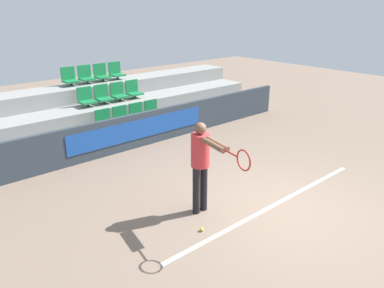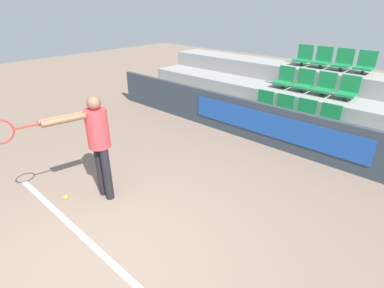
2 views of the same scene
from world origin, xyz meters
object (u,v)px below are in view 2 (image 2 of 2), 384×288
at_px(stadium_chair_1, 283,109).
at_px(stadium_chair_6, 325,86).
at_px(stadium_chair_5, 304,82).
at_px(stadium_chair_10, 343,62).
at_px(stadium_chair_8, 303,57).
at_px(tennis_player, 94,139).
at_px(stadium_chair_4, 285,79).
at_px(stadium_chair_0, 263,104).
at_px(stadium_chair_2, 304,114).
at_px(stadium_chair_9, 322,59).
at_px(stadium_chair_11, 365,64).
at_px(stadium_chair_7, 348,90).
at_px(tennis_ball, 66,197).
at_px(stadium_chair_3, 328,119).

bearing_deg(stadium_chair_1, stadium_chair_6, 62.22).
distance_m(stadium_chair_5, stadium_chair_10, 1.18).
distance_m(stadium_chair_8, tennis_player, 6.21).
relative_size(stadium_chair_1, stadium_chair_8, 1.00).
xyz_separation_m(stadium_chair_4, stadium_chair_8, (0.00, 0.97, 0.43)).
relative_size(stadium_chair_0, stadium_chair_2, 1.00).
distance_m(stadium_chair_5, stadium_chair_9, 1.06).
xyz_separation_m(stadium_chair_8, stadium_chair_11, (1.53, 0.00, 0.00)).
bearing_deg(stadium_chair_5, tennis_player, -99.99).
bearing_deg(stadium_chair_10, stadium_chair_7, -62.22).
height_order(stadium_chair_0, stadium_chair_2, same).
bearing_deg(stadium_chair_11, stadium_chair_7, -90.00).
height_order(tennis_player, tennis_ball, tennis_player).
xyz_separation_m(stadium_chair_10, tennis_player, (-1.43, -6.18, -0.47)).
distance_m(stadium_chair_1, stadium_chair_4, 1.18).
relative_size(stadium_chair_5, stadium_chair_10, 1.00).
relative_size(stadium_chair_6, tennis_ball, 8.02).
relative_size(stadium_chair_0, stadium_chair_1, 1.00).
relative_size(stadium_chair_8, tennis_player, 0.31).
distance_m(stadium_chair_3, stadium_chair_5, 1.47).
xyz_separation_m(stadium_chair_3, stadium_chair_10, (-0.51, 1.94, 0.86)).
distance_m(stadium_chair_5, tennis_ball, 5.90).
xyz_separation_m(stadium_chair_8, tennis_ball, (-0.80, -6.62, -1.48)).
bearing_deg(tennis_ball, stadium_chair_11, 70.56).
distance_m(stadium_chair_9, stadium_chair_10, 0.51).
relative_size(stadium_chair_4, stadium_chair_10, 1.00).
relative_size(stadium_chair_4, stadium_chair_5, 1.00).
distance_m(stadium_chair_2, stadium_chair_5, 1.18).
distance_m(stadium_chair_7, tennis_ball, 6.20).
bearing_deg(stadium_chair_4, stadium_chair_0, -90.00).
relative_size(stadium_chair_1, stadium_chair_5, 1.00).
height_order(stadium_chair_5, stadium_chair_9, stadium_chair_9).
relative_size(stadium_chair_0, stadium_chair_4, 1.00).
xyz_separation_m(stadium_chair_7, stadium_chair_11, (0.00, 0.97, 0.43)).
relative_size(stadium_chair_1, stadium_chair_2, 1.00).
bearing_deg(stadium_chair_8, stadium_chair_0, -90.00).
bearing_deg(stadium_chair_9, stadium_chair_5, -90.00).
xyz_separation_m(stadium_chair_7, stadium_chair_10, (-0.51, 0.97, 0.43)).
distance_m(stadium_chair_1, stadium_chair_6, 1.18).
xyz_separation_m(stadium_chair_4, stadium_chair_7, (1.53, 0.00, 0.00)).
height_order(stadium_chair_1, stadium_chair_9, stadium_chair_9).
relative_size(stadium_chair_7, tennis_ball, 8.02).
relative_size(stadium_chair_9, tennis_player, 0.31).
relative_size(stadium_chair_1, stadium_chair_10, 1.00).
bearing_deg(stadium_chair_1, stadium_chair_7, 43.50).
distance_m(stadium_chair_3, stadium_chair_10, 2.19).
relative_size(stadium_chair_2, tennis_ball, 8.02).
xyz_separation_m(stadium_chair_2, stadium_chair_7, (0.51, 0.97, 0.43)).
height_order(stadium_chair_0, tennis_player, tennis_player).
distance_m(tennis_player, tennis_ball, 1.17).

